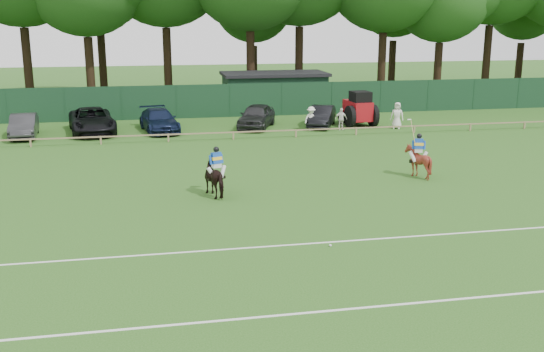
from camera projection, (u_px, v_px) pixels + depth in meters
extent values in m
plane|color=#1E4C14|center=(275.00, 236.00, 22.29)|extent=(160.00, 160.00, 0.00)
imported|color=black|center=(217.00, 178.00, 27.11)|extent=(1.43, 2.03, 1.56)
imported|color=maroon|center=(418.00, 161.00, 30.25)|extent=(1.63, 1.72, 1.52)
imported|color=#303032|center=(24.00, 126.00, 40.15)|extent=(1.90, 4.53, 1.45)
imported|color=black|center=(92.00, 121.00, 41.55)|extent=(3.59, 6.24, 1.64)
imported|color=#121B39|center=(159.00, 120.00, 42.17)|extent=(2.87, 5.34, 1.47)
imported|color=#2A2A2C|center=(256.00, 116.00, 43.47)|extent=(3.64, 5.16, 1.63)
imported|color=black|center=(322.00, 116.00, 44.07)|extent=(3.08, 4.54, 1.42)
imported|color=white|center=(311.00, 119.00, 42.51)|extent=(1.18, 0.93, 1.60)
imported|color=white|center=(341.00, 119.00, 42.74)|extent=(0.87, 0.36, 1.48)
imported|color=silver|center=(397.00, 115.00, 43.17)|extent=(1.04, 0.91, 1.80)
cube|color=silver|center=(217.00, 165.00, 26.97)|extent=(0.43, 0.37, 0.18)
cube|color=#1847B0|center=(216.00, 158.00, 26.89)|extent=(0.48, 0.42, 0.51)
cube|color=yellow|center=(216.00, 158.00, 26.90)|extent=(0.50, 0.42, 0.18)
sphere|color=black|center=(216.00, 149.00, 26.80)|extent=(0.25, 0.25, 0.25)
cylinder|color=silver|center=(223.00, 172.00, 27.13)|extent=(0.39, 0.44, 0.59)
cylinder|color=silver|center=(212.00, 173.00, 26.87)|extent=(0.46, 0.29, 0.59)
cube|color=silver|center=(418.00, 150.00, 30.12)|extent=(0.43, 0.37, 0.18)
cube|color=#1847B0|center=(419.00, 144.00, 30.04)|extent=(0.48, 0.42, 0.51)
cube|color=yellow|center=(419.00, 144.00, 30.04)|extent=(0.50, 0.42, 0.18)
sphere|color=black|center=(419.00, 136.00, 29.95)|extent=(0.25, 0.25, 0.25)
cylinder|color=silver|center=(424.00, 157.00, 30.10)|extent=(0.46, 0.29, 0.59)
cylinder|color=silver|center=(413.00, 157.00, 30.18)|extent=(0.39, 0.44, 0.59)
cylinder|color=tan|center=(413.00, 132.00, 30.00)|extent=(0.08, 0.64, 1.17)
sphere|color=silver|center=(330.00, 245.00, 21.25)|extent=(0.09, 0.09, 0.09)
cube|color=silver|center=(320.00, 312.00, 16.58)|extent=(60.00, 0.10, 0.01)
cube|color=silver|center=(280.00, 246.00, 21.34)|extent=(60.00, 0.10, 0.01)
cube|color=#997F5B|center=(217.00, 133.00, 39.30)|extent=(62.00, 0.08, 0.08)
cube|color=#14351E|center=(204.00, 101.00, 47.66)|extent=(92.00, 0.04, 2.50)
cube|color=#14331E|center=(274.00, 93.00, 51.60)|extent=(8.00, 4.00, 2.80)
cube|color=black|center=(274.00, 74.00, 51.23)|extent=(8.40, 4.40, 0.24)
cube|color=#A30F16|center=(358.00, 110.00, 44.40)|extent=(1.52, 2.53, 1.31)
cube|color=black|center=(360.00, 98.00, 43.80)|extent=(1.32, 1.41, 0.91)
cylinder|color=black|center=(350.00, 117.00, 43.58)|extent=(0.43, 1.54, 1.52)
cylinder|color=black|center=(373.00, 116.00, 44.04)|extent=(0.43, 1.54, 1.52)
cylinder|color=black|center=(342.00, 118.00, 45.30)|extent=(0.37, 0.83, 0.81)
cylinder|color=black|center=(361.00, 117.00, 45.70)|extent=(0.37, 0.83, 0.81)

